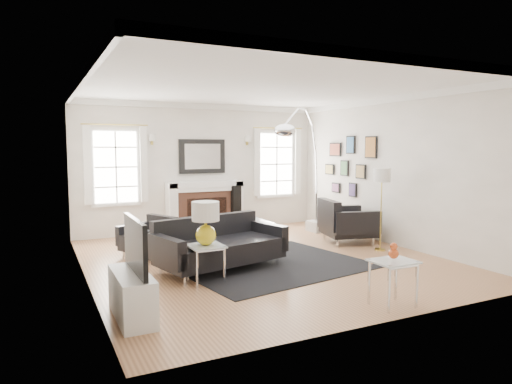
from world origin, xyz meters
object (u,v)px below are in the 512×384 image
coffee_table (240,223)px  gourd_lamp (206,220)px  armchair_right (345,223)px  arc_floor_lamp (302,167)px  armchair_left (150,238)px  sofa (218,246)px  fireplace (205,207)px

coffee_table → gourd_lamp: (-1.42, -2.03, 0.44)m
armchair_right → coffee_table: size_ratio=1.21×
armchair_right → arc_floor_lamp: size_ratio=0.45×
armchair_left → sofa: bearing=-59.4°
sofa → armchair_right: 3.02m
sofa → gourd_lamp: 0.87m
fireplace → coffee_table: bearing=-84.6°
arc_floor_lamp → fireplace: bearing=129.2°
armchair_left → gourd_lamp: 1.96m
gourd_lamp → armchair_left: bearing=100.5°
armchair_left → armchair_right: armchair_right is taller
fireplace → coffee_table: size_ratio=1.69×
armchair_left → coffee_table: armchair_left is taller
fireplace → arc_floor_lamp: (1.41, -1.73, 0.92)m
sofa → gourd_lamp: size_ratio=3.54×
arc_floor_lamp → armchair_left: bearing=-179.9°
armchair_left → arc_floor_lamp: (3.03, 0.00, 1.15)m
sofa → armchair_right: (2.93, 0.74, 0.04)m
sofa → gourd_lamp: (-0.40, -0.58, 0.51)m
fireplace → arc_floor_lamp: arc_floor_lamp is taller
arc_floor_lamp → gourd_lamp: bearing=-145.4°
armchair_left → gourd_lamp: size_ratio=1.73×
sofa → armchair_right: size_ratio=1.75×
gourd_lamp → arc_floor_lamp: 3.31m
fireplace → armchair_right: bearing=-47.6°
armchair_right → coffee_table: armchair_right is taller
coffee_table → gourd_lamp: 2.52m
arc_floor_lamp → sofa: bearing=-150.9°
sofa → armchair_left: 1.47m
fireplace → armchair_right: fireplace is taller
fireplace → armchair_right: (2.06, -2.26, -0.16)m
fireplace → gourd_lamp: (-1.27, -3.58, 0.32)m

